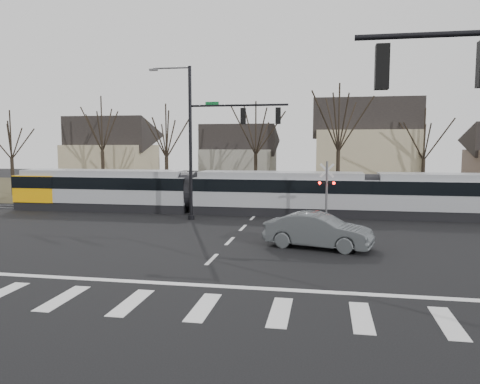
# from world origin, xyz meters

# --- Properties ---
(ground) EXTENTS (140.00, 140.00, 0.00)m
(ground) POSITION_xyz_m (0.00, 0.00, 0.00)
(ground) COLOR black
(grass_verge) EXTENTS (140.00, 28.00, 0.01)m
(grass_verge) POSITION_xyz_m (0.00, 32.00, 0.01)
(grass_verge) COLOR #38331E
(grass_verge) RESTS_ON ground
(crosswalk) EXTENTS (27.00, 2.60, 0.01)m
(crosswalk) POSITION_xyz_m (0.00, -4.00, 0.01)
(crosswalk) COLOR silver
(crosswalk) RESTS_ON ground
(stop_line) EXTENTS (28.00, 0.35, 0.01)m
(stop_line) POSITION_xyz_m (0.00, -1.80, 0.01)
(stop_line) COLOR silver
(stop_line) RESTS_ON ground
(lane_dashes) EXTENTS (0.18, 30.00, 0.01)m
(lane_dashes) POSITION_xyz_m (0.00, 16.00, 0.01)
(lane_dashes) COLOR silver
(lane_dashes) RESTS_ON ground
(rail_pair) EXTENTS (90.00, 1.52, 0.06)m
(rail_pair) POSITION_xyz_m (0.00, 15.80, 0.03)
(rail_pair) COLOR #59595E
(rail_pair) RESTS_ON ground
(tram) EXTENTS (40.72, 3.02, 3.09)m
(tram) POSITION_xyz_m (1.50, 16.00, 1.68)
(tram) COLOR gray
(tram) RESTS_ON ground
(sedan) EXTENTS (4.31, 6.08, 1.72)m
(sedan) POSITION_xyz_m (4.60, 5.20, 0.86)
(sedan) COLOR #4C5053
(sedan) RESTS_ON ground
(signal_pole_far) EXTENTS (9.28, 0.44, 10.20)m
(signal_pole_far) POSITION_xyz_m (-2.41, 12.50, 5.70)
(signal_pole_far) COLOR black
(signal_pole_far) RESTS_ON ground
(rail_crossing_signal) EXTENTS (1.08, 0.36, 4.00)m
(rail_crossing_signal) POSITION_xyz_m (5.00, 12.79, 1.89)
(rail_crossing_signal) COLOR #59595B
(rail_crossing_signal) RESTS_ON ground
(tree_row) EXTENTS (59.20, 7.20, 10.00)m
(tree_row) POSITION_xyz_m (2.00, 26.00, 5.00)
(tree_row) COLOR black
(tree_row) RESTS_ON ground
(house_a) EXTENTS (9.72, 8.64, 8.60)m
(house_a) POSITION_xyz_m (-20.00, 34.00, 4.46)
(house_a) COLOR tan
(house_a) RESTS_ON ground
(house_b) EXTENTS (8.64, 7.56, 7.65)m
(house_b) POSITION_xyz_m (-5.00, 36.00, 3.97)
(house_b) COLOR gray
(house_b) RESTS_ON ground
(house_c) EXTENTS (10.80, 8.64, 10.10)m
(house_c) POSITION_xyz_m (9.00, 33.00, 5.23)
(house_c) COLOR tan
(house_c) RESTS_ON ground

